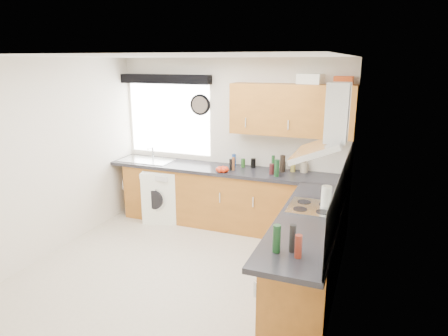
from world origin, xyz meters
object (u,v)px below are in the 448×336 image
at_px(extractor_hood, 328,130).
at_px(washing_machine, 163,194).
at_px(upper_cabinets, 292,110).
at_px(oven, 311,249).

bearing_deg(extractor_hood, washing_machine, 157.07).
height_order(extractor_hood, upper_cabinets, upper_cabinets).
relative_size(oven, washing_machine, 1.04).
xyz_separation_m(upper_cabinets, washing_machine, (-1.95, -0.23, -1.39)).
distance_m(oven, upper_cabinets, 1.99).
bearing_deg(washing_machine, oven, -41.59).
bearing_deg(upper_cabinets, oven, -67.46).
height_order(upper_cabinets, washing_machine, upper_cabinets).
bearing_deg(extractor_hood, oven, 180.00).
distance_m(extractor_hood, washing_machine, 3.13).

